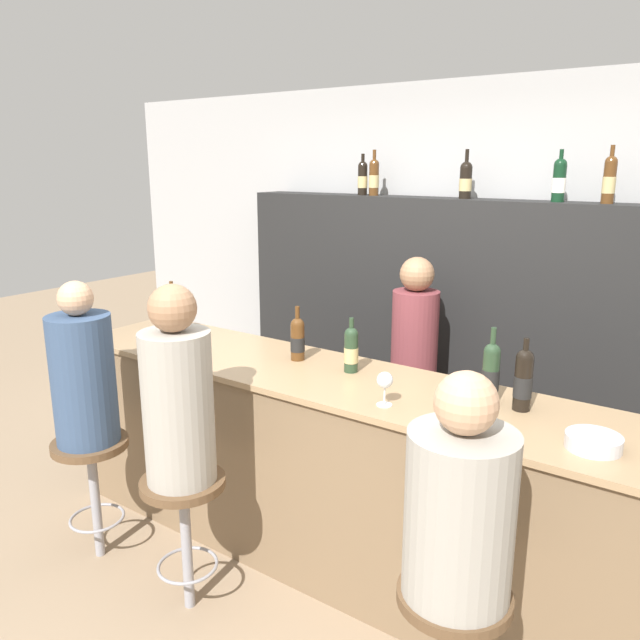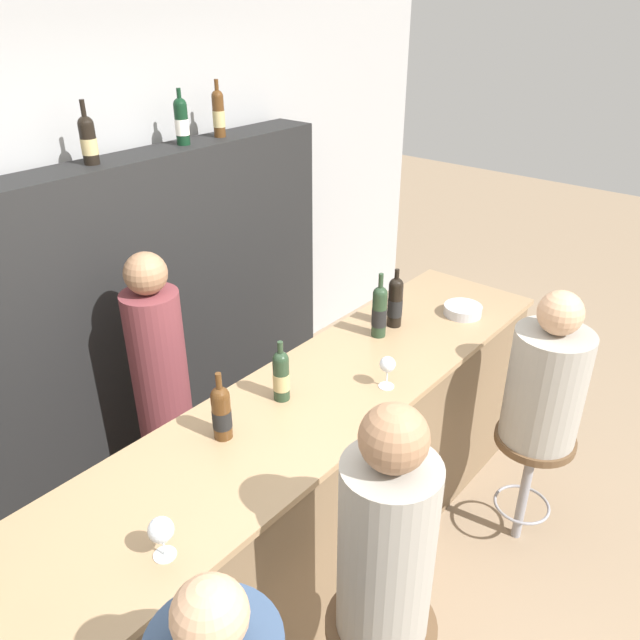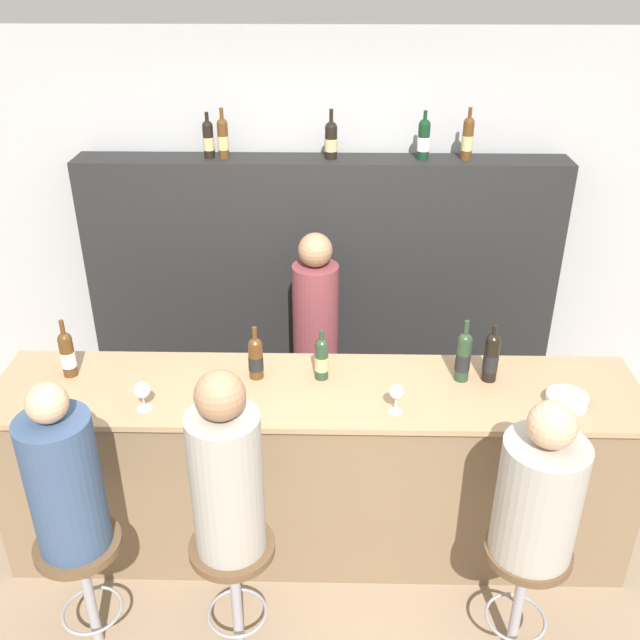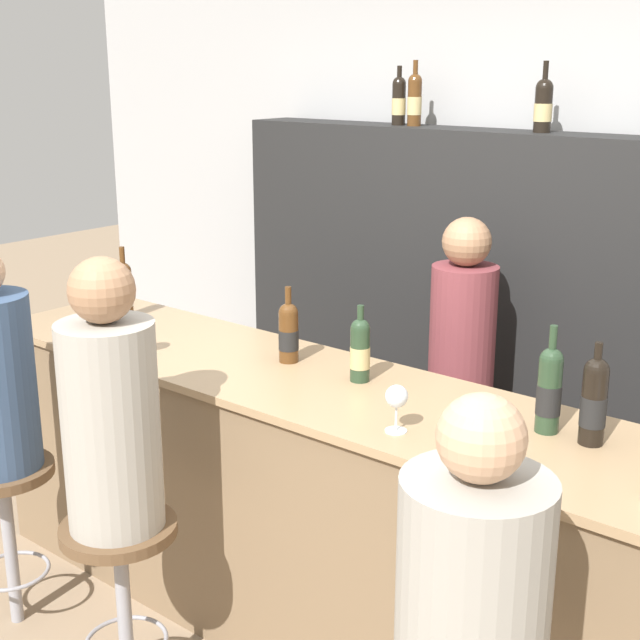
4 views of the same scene
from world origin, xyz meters
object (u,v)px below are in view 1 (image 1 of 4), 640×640
object	(u,v)px
wine_bottle_backbar_2	(466,180)
metal_bowl	(594,442)
wine_bottle_counter_1	(298,338)
wine_bottle_backbar_3	(559,180)
wine_bottle_backbar_0	(363,178)
guest_seated_left	(83,374)
wine_glass_1	(385,381)
wine_bottle_counter_2	(351,349)
wine_bottle_backbar_1	(374,177)
wine_glass_0	(189,338)
bartender	(413,384)
bar_stool_middle	(184,507)
wine_bottle_counter_4	(523,379)
bar_stool_left	(92,466)
wine_bottle_counter_0	(173,312)
guest_seated_right	(460,504)
wine_bottle_counter_3	(491,372)
bar_stool_right	(452,627)
guest_seated_middle	(178,396)
wine_bottle_backbar_4	(609,179)

from	to	relation	value
wine_bottle_backbar_2	metal_bowl	world-z (taller)	wine_bottle_backbar_2
wine_bottle_counter_1	wine_bottle_backbar_3	distance (m)	1.78
wine_bottle_backbar_0	wine_bottle_backbar_3	size ratio (longest dim) A/B	0.95
guest_seated_left	wine_glass_1	bearing A→B (deg)	19.53
wine_bottle_counter_2	guest_seated_left	bearing A→B (deg)	-143.21
wine_bottle_backbar_1	wine_glass_0	world-z (taller)	wine_bottle_backbar_1
wine_glass_1	metal_bowl	world-z (taller)	wine_glass_1
bartender	bar_stool_middle	bearing A→B (deg)	-101.58
wine_bottle_counter_4	bar_stool_left	xyz separation A→B (m)	(-1.95, -0.81, -0.65)
wine_bottle_counter_0	bar_stool_middle	size ratio (longest dim) A/B	0.48
guest_seated_right	bartender	world-z (taller)	bartender
wine_bottle_counter_4	bartender	xyz separation A→B (m)	(-0.92, 0.82, -0.46)
metal_bowl	guest_seated_right	distance (m)	0.65
wine_bottle_counter_3	guest_seated_right	size ratio (longest dim) A/B	0.44
wine_bottle_backbar_2	bar_stool_right	distance (m)	2.68
guest_seated_middle	wine_bottle_backbar_3	bearing A→B (deg)	64.51
wine_bottle_backbar_0	bar_stool_middle	xyz separation A→B (m)	(0.34, -2.08, -1.43)
wine_bottle_counter_2	wine_bottle_counter_4	bearing A→B (deg)	-0.00
wine_glass_1	guest_seated_left	xyz separation A→B (m)	(-1.45, -0.51, -0.11)
wine_bottle_backbar_2	bar_stool_middle	bearing A→B (deg)	-101.43
wine_bottle_counter_4	bartender	distance (m)	1.31
wine_bottle_backbar_2	wine_bottle_backbar_3	xyz separation A→B (m)	(0.57, -0.00, 0.01)
wine_bottle_backbar_1	bartender	distance (m)	1.46
wine_bottle_counter_4	bartender	bearing A→B (deg)	138.50
wine_bottle_counter_4	guest_seated_left	size ratio (longest dim) A/B	0.38
wine_bottle_backbar_3	guest_seated_left	world-z (taller)	wine_bottle_backbar_3
metal_bowl	wine_bottle_backbar_1	bearing A→B (deg)	141.06
wine_bottle_backbar_2	wine_glass_0	xyz separation A→B (m)	(-0.89, -1.57, -0.82)
wine_bottle_counter_1	wine_bottle_counter_2	bearing A→B (deg)	0.00
wine_bottle_counter_4	guest_seated_middle	size ratio (longest dim) A/B	0.35
wine_glass_1	wine_bottle_counter_4	bearing A→B (deg)	30.46
guest_seated_left	wine_bottle_counter_3	bearing A→B (deg)	24.13
wine_bottle_backbar_3	wine_glass_0	world-z (taller)	wine_bottle_backbar_3
wine_bottle_counter_4	wine_bottle_counter_2	bearing A→B (deg)	180.00
wine_bottle_counter_4	bar_stool_middle	size ratio (longest dim) A/B	0.48
wine_bottle_counter_0	wine_bottle_backbar_4	bearing A→B (deg)	30.10
wine_bottle_backbar_1	bar_stool_left	bearing A→B (deg)	-102.15
wine_bottle_backbar_4	wine_glass_0	distance (m)	2.48
bar_stool_left	guest_seated_left	world-z (taller)	guest_seated_left
wine_bottle_backbar_4	wine_glass_0	world-z (taller)	wine_bottle_backbar_4
wine_bottle_counter_2	wine_bottle_backbar_1	bearing A→B (deg)	116.58
wine_glass_0	metal_bowl	world-z (taller)	wine_glass_0
bar_stool_left	guest_seated_right	world-z (taller)	guest_seated_right
wine_bottle_counter_4	wine_bottle_backbar_3	size ratio (longest dim) A/B	1.07
wine_bottle_counter_3	metal_bowl	size ratio (longest dim) A/B	1.68
wine_glass_0	metal_bowl	bearing A→B (deg)	2.14
wine_bottle_counter_2	wine_bottle_backbar_4	world-z (taller)	wine_bottle_backbar_4
wine_bottle_backbar_2	bar_stool_right	xyz separation A→B (m)	(0.90, -2.08, -1.43)
bar_stool_middle	wine_bottle_counter_1	bearing A→B (deg)	86.71
metal_bowl	guest_seated_middle	size ratio (longest dim) A/B	0.23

